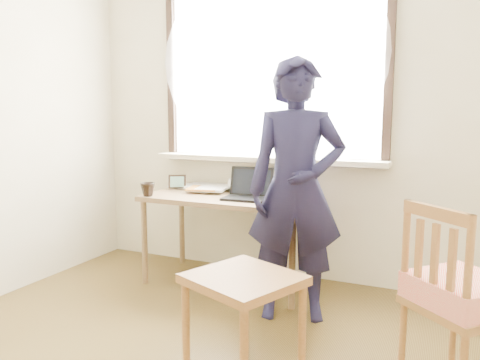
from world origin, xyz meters
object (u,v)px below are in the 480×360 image
at_px(mug_white, 236,185).
at_px(work_chair, 244,290).
at_px(laptop, 249,191).
at_px(desk, 229,205).
at_px(person, 296,190).
at_px(side_chair, 459,294).
at_px(mug_dark, 148,189).

relative_size(mug_white, work_chair, 0.20).
bearing_deg(laptop, work_chair, -67.94).
relative_size(laptop, work_chair, 0.55).
relative_size(desk, mug_white, 9.87).
bearing_deg(mug_white, desk, -78.19).
xyz_separation_m(desk, person, (0.63, -0.35, 0.21)).
relative_size(mug_white, person, 0.08).
height_order(work_chair, side_chair, side_chair).
xyz_separation_m(work_chair, person, (0.03, 0.73, 0.39)).
relative_size(desk, side_chair, 1.42).
bearing_deg(work_chair, side_chair, 14.99).
bearing_deg(desk, person, -29.28).
height_order(laptop, person, person).
bearing_deg(mug_white, work_chair, -63.69).
distance_m(work_chair, person, 0.83).
relative_size(desk, person, 0.77).
height_order(mug_white, side_chair, side_chair).
xyz_separation_m(laptop, side_chair, (1.38, -0.79, -0.26)).
relative_size(desk, laptop, 3.66).
height_order(desk, side_chair, side_chair).
xyz_separation_m(mug_white, side_chair, (1.60, -1.04, -0.26)).
bearing_deg(person, side_chair, -45.78).
bearing_deg(side_chair, desk, 152.06).
distance_m(mug_white, side_chair, 1.92).
distance_m(desk, mug_white, 0.25).
bearing_deg(person, mug_dark, 156.49).
bearing_deg(work_chair, mug_dark, 144.10).
height_order(mug_white, mug_dark, same).
bearing_deg(mug_white, laptop, -48.80).
xyz_separation_m(work_chair, side_chair, (0.96, 0.26, 0.04)).
xyz_separation_m(mug_dark, side_chair, (2.11, -0.57, -0.26)).
xyz_separation_m(mug_white, mug_dark, (-0.50, -0.47, 0.00)).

